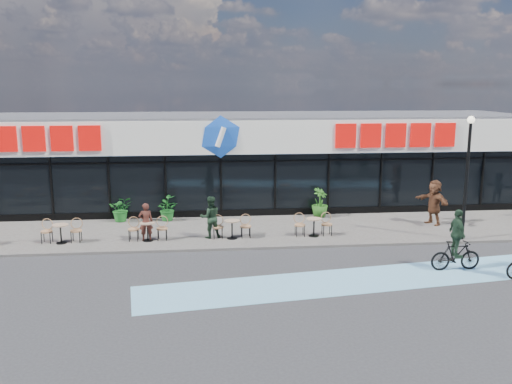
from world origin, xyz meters
TOP-DOWN VIEW (x-y plane):
  - ground at (0.00, 0.00)m, footprint 120.00×120.00m
  - sidewalk at (0.00, 4.50)m, footprint 44.00×5.00m
  - bike_lane at (4.00, -1.50)m, footprint 14.17×4.13m
  - building at (-0.00, 9.93)m, footprint 30.60×6.57m
  - lamp_post at (9.30, 2.30)m, footprint 0.28×0.28m
  - bistro_set_2 at (-6.27, 3.37)m, footprint 1.54×0.62m
  - bistro_set_3 at (-2.99, 3.37)m, footprint 1.54×0.62m
  - bistro_set_4 at (0.29, 3.37)m, footprint 1.54×0.62m
  - bistro_set_5 at (3.57, 3.37)m, footprint 1.54×0.62m
  - potted_plant_left at (-4.46, 6.52)m, footprint 1.14×1.03m
  - potted_plant_mid at (-2.48, 6.47)m, footprint 1.23×1.27m
  - potted_plant_right at (4.50, 6.47)m, footprint 1.05×1.05m
  - patron_left at (-3.05, 3.33)m, footprint 0.59×0.44m
  - patron_right at (-0.56, 3.49)m, footprint 0.92×0.78m
  - pedestrian_a at (9.13, 4.66)m, footprint 1.22×1.90m
  - cyclist_b at (7.49, -0.88)m, footprint 1.70×0.96m

SIDE VIEW (x-z plane):
  - ground at x=0.00m, z-range 0.00..0.00m
  - bike_lane at x=4.00m, z-range 0.00..0.01m
  - sidewalk at x=0.00m, z-range 0.00..0.10m
  - bistro_set_2 at x=-6.27m, z-range 0.11..1.01m
  - bistro_set_3 at x=-2.99m, z-range 0.11..1.01m
  - bistro_set_4 at x=0.29m, z-range 0.11..1.01m
  - bistro_set_5 at x=3.57m, z-range 0.11..1.01m
  - potted_plant_mid at x=-2.48m, z-range 0.10..1.18m
  - potted_plant_left at x=-4.46m, z-range 0.10..1.22m
  - potted_plant_right at x=4.50m, z-range 0.10..1.42m
  - cyclist_b at x=7.49m, z-range -0.21..1.87m
  - patron_left at x=-3.05m, z-range 0.10..1.60m
  - patron_right at x=-0.56m, z-range 0.10..1.78m
  - pedestrian_a at x=9.13m, z-range 0.10..2.06m
  - building at x=0.00m, z-range -0.04..4.71m
  - lamp_post at x=9.30m, z-range 0.58..5.39m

